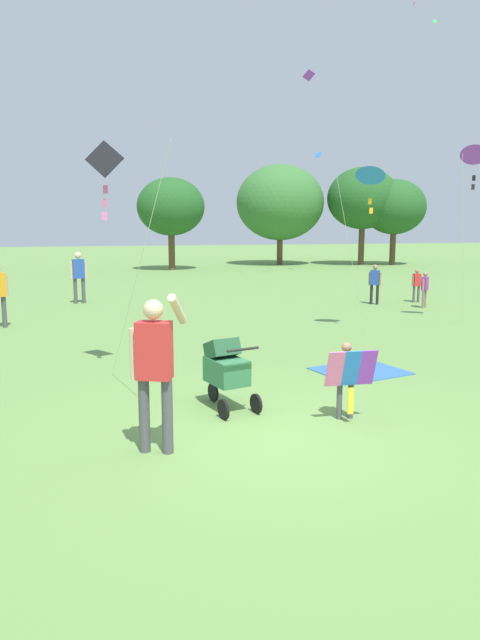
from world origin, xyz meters
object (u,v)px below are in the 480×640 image
person_red_shirt (79,273)px  picnic_blanket (360,371)px  kite_adult_black (107,172)px  person_sitting_far (425,287)px  child_with_butterfly_kite (347,373)px  person_adult_flyer (155,362)px  kite_green_novelty (370,176)px  person_couple_left (375,281)px  person_kid_running (417,283)px  stroller (226,367)px  kite_orange_delta (474,156)px

person_red_shirt → picnic_blanket: bearing=-63.4°
kite_adult_black → person_sitting_far: bearing=32.9°
child_with_butterfly_kite → person_adult_flyer: person_adult_flyer is taller
kite_green_novelty → child_with_butterfly_kite: bearing=-117.2°
person_couple_left → person_kid_running: (1.58, 0.14, -0.10)m
child_with_butterfly_kite → kite_adult_black: bearing=135.1°
person_red_shirt → person_sitting_far: person_red_shirt is taller
person_adult_flyer → person_sitting_far: 13.40m
kite_adult_black → picnic_blanket: (4.31, -0.65, -3.44)m
child_with_butterfly_kite → person_kid_running: size_ratio=0.95×
person_couple_left → person_kid_running: bearing=4.9°
person_adult_flyer → stroller: person_adult_flyer is taller
person_adult_flyer → child_with_butterfly_kite: bearing=12.3°
child_with_butterfly_kite → person_couple_left: 11.65m
child_with_butterfly_kite → stroller: 1.70m
person_red_shirt → person_kid_running: size_ratio=1.51×
child_with_butterfly_kite → person_sitting_far: (6.56, 9.21, 0.02)m
person_adult_flyer → kite_green_novelty: bearing=48.8°
kite_orange_delta → person_sitting_far: 4.62m
person_red_shirt → person_kid_running: person_red_shirt is taller
person_kid_running → child_with_butterfly_kite: bearing=-123.8°
picnic_blanket → kite_orange_delta: bearing=40.2°
kite_green_novelty → person_sitting_far: 5.76m
person_adult_flyer → picnic_blanket: (3.90, 2.92, -1.07)m
person_sitting_far → person_red_shirt: bearing=161.4°
person_adult_flyer → picnic_blanket: 4.99m
person_adult_flyer → person_red_shirt: bearing=95.6°
person_adult_flyer → person_kid_running: size_ratio=1.69×
person_adult_flyer → person_sitting_far: (9.16, 9.77, -0.42)m
person_couple_left → picnic_blanket: 8.99m
stroller → picnic_blanket: (2.78, 1.53, -0.60)m
child_with_butterfly_kite → person_adult_flyer: 2.70m
kite_green_novelty → person_couple_left: bearing=61.6°
person_red_shirt → person_couple_left: (9.32, -2.42, -0.23)m
kite_adult_black → person_red_shirt: 10.08m
kite_adult_black → kite_orange_delta: size_ratio=0.88×
person_adult_flyer → person_couple_left: (8.02, 10.88, -0.32)m
kite_adult_black → person_red_shirt: (-0.89, 9.73, -2.46)m
person_adult_flyer → stroller: (1.12, 1.40, -0.47)m
person_adult_flyer → picnic_blanket: person_adult_flyer is taller
kite_green_novelty → person_red_shirt: size_ratio=2.34×
kite_green_novelty → picnic_blanket: bearing=-116.1°
kite_orange_delta → person_red_shirt: (-9.96, 6.36, -3.29)m
kite_orange_delta → person_couple_left: size_ratio=3.54×
person_adult_flyer → kite_adult_black: bearing=96.6°
child_with_butterfly_kite → person_sitting_far: person_sitting_far is taller
person_adult_flyer → person_kid_running: 14.61m
person_kid_running → person_sitting_far: bearing=-109.1°
person_adult_flyer → person_couple_left: size_ratio=1.45×
stroller → person_sitting_far: bearing=46.1°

